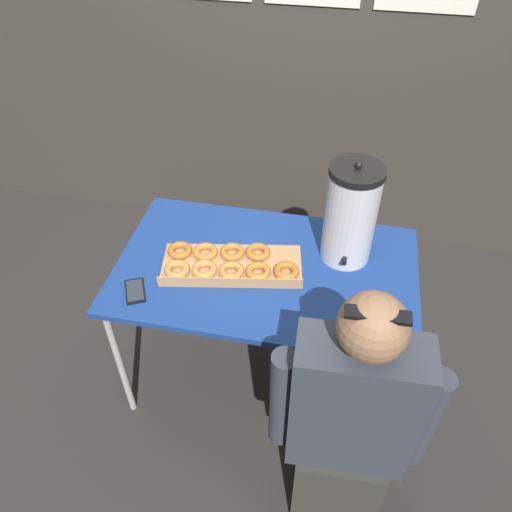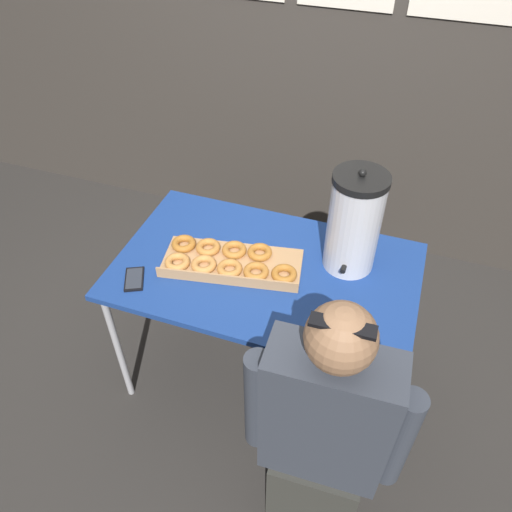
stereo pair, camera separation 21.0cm
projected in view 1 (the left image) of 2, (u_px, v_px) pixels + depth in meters
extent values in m
plane|color=#2D2B28|center=(264.00, 369.00, 2.65)|extent=(12.00, 12.00, 0.00)
cube|color=#38332D|center=(310.00, 36.00, 2.71)|extent=(6.00, 0.10, 2.57)
cube|color=navy|center=(266.00, 270.00, 2.15)|extent=(1.29, 0.78, 0.03)
cylinder|color=#ADADB2|center=(120.00, 364.00, 2.24)|extent=(0.03, 0.03, 0.72)
cylinder|color=#ADADB2|center=(391.00, 411.00, 2.07)|extent=(0.03, 0.03, 0.72)
cylinder|color=#ADADB2|center=(170.00, 261.00, 2.74)|extent=(0.03, 0.03, 0.72)
cylinder|color=#ADADB2|center=(391.00, 292.00, 2.57)|extent=(0.03, 0.03, 0.72)
cube|color=tan|center=(232.00, 265.00, 2.14)|extent=(0.63, 0.35, 0.02)
cube|color=tan|center=(230.00, 281.00, 2.03)|extent=(0.59, 0.11, 0.04)
torus|color=#C58240|center=(177.00, 270.00, 2.09)|extent=(0.11, 0.11, 0.03)
torus|color=#C68441|center=(204.00, 269.00, 2.09)|extent=(0.14, 0.14, 0.03)
torus|color=#BC7A38|center=(231.00, 271.00, 2.08)|extent=(0.15, 0.15, 0.03)
torus|color=#B16F2D|center=(258.00, 272.00, 2.08)|extent=(0.13, 0.13, 0.03)
torus|color=#AA6826|center=(286.00, 271.00, 2.08)|extent=(0.13, 0.13, 0.03)
torus|color=#AB6926|center=(180.00, 251.00, 2.17)|extent=(0.15, 0.15, 0.03)
torus|color=#B97634|center=(205.00, 252.00, 2.17)|extent=(0.15, 0.15, 0.03)
torus|color=#B16F2D|center=(232.00, 252.00, 2.17)|extent=(0.15, 0.15, 0.03)
torus|color=#AD6B28|center=(258.00, 252.00, 2.17)|extent=(0.13, 0.13, 0.03)
cylinder|color=silver|center=(350.00, 217.00, 2.06)|extent=(0.22, 0.22, 0.42)
cylinder|color=black|center=(358.00, 171.00, 1.91)|extent=(0.22, 0.22, 0.03)
sphere|color=black|center=(359.00, 165.00, 1.89)|extent=(0.03, 0.03, 0.03)
cylinder|color=black|center=(344.00, 259.00, 2.07)|extent=(0.02, 0.05, 0.02)
cube|color=black|center=(135.00, 291.00, 2.03)|extent=(0.13, 0.16, 0.01)
cube|color=#2D333D|center=(135.00, 290.00, 2.03)|extent=(0.11, 0.14, 0.00)
cube|color=#33332D|center=(336.00, 474.00, 2.01)|extent=(0.34, 0.24, 0.46)
cube|color=#333842|center=(354.00, 405.00, 1.65)|extent=(0.42, 0.20, 0.60)
sphere|color=#8E6647|center=(373.00, 327.00, 1.38)|extent=(0.21, 0.21, 0.21)
cube|color=black|center=(378.00, 315.00, 1.31)|extent=(0.18, 0.05, 0.01)
cylinder|color=#333842|center=(424.00, 420.00, 1.65)|extent=(0.09, 0.09, 0.48)
cylinder|color=#333842|center=(283.00, 399.00, 1.70)|extent=(0.09, 0.09, 0.48)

